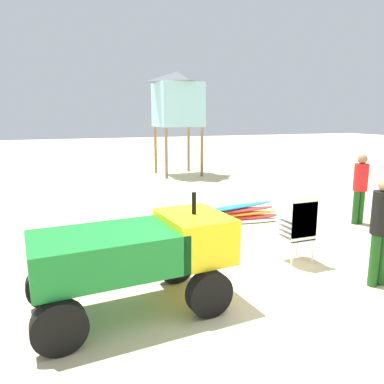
% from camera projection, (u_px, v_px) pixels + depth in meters
% --- Properties ---
extents(ground, '(80.00, 80.00, 0.00)m').
position_uv_depth(ground, '(269.00, 289.00, 5.51)').
color(ground, beige).
extents(utility_cart, '(2.63, 1.44, 1.50)m').
position_uv_depth(utility_cart, '(137.00, 252.00, 4.80)').
color(utility_cart, '#197A2D').
rests_on(utility_cart, ground).
extents(stacked_plastic_chairs, '(0.48, 0.48, 1.20)m').
position_uv_depth(stacked_plastic_chairs, '(300.00, 224.00, 6.35)').
color(stacked_plastic_chairs, white).
rests_on(stacked_plastic_chairs, ground).
extents(surfboard_pile, '(2.62, 0.83, 0.40)m').
position_uv_depth(surfboard_pile, '(234.00, 214.00, 8.93)').
color(surfboard_pile, white).
rests_on(surfboard_pile, ground).
extents(lifeguard_near_left, '(0.32, 0.32, 1.64)m').
position_uv_depth(lifeguard_near_left, '(360.00, 185.00, 8.70)').
color(lifeguard_near_left, '#194C19').
rests_on(lifeguard_near_left, ground).
extents(lifeguard_near_center, '(0.32, 0.32, 1.65)m').
position_uv_depth(lifeguard_near_center, '(382.00, 224.00, 5.47)').
color(lifeguard_near_center, '#194C19').
rests_on(lifeguard_near_center, ground).
extents(lifeguard_tower, '(1.98, 1.98, 4.31)m').
position_uv_depth(lifeguard_tower, '(178.00, 99.00, 15.67)').
color(lifeguard_tower, olive).
rests_on(lifeguard_tower, ground).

